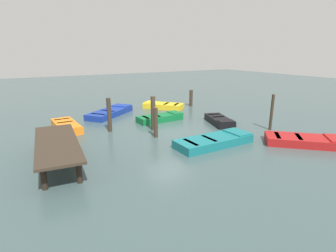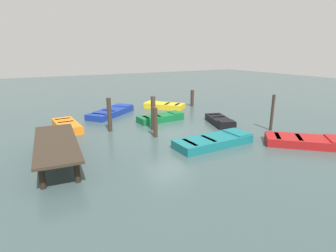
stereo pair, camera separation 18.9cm
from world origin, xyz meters
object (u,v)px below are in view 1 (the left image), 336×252
object	(u,v)px
rowboat_green	(160,118)
rowboat_red	(305,140)
rowboat_black	(219,120)
mooring_piling_mid_right	(109,115)
rowboat_teal	(214,141)
mooring_piling_center	(191,98)
rowboat_orange	(66,126)
mooring_piling_far_right	(272,112)
mooring_piling_near_left	(153,113)
rowboat_yellow	(163,106)
mooring_piling_far_left	(156,123)
dock_segment	(57,144)
rowboat_blue	(110,112)

from	to	relation	value
rowboat_green	rowboat_red	world-z (taller)	same
rowboat_black	mooring_piling_mid_right	bearing A→B (deg)	-87.77
rowboat_teal	mooring_piling_mid_right	xyz separation A→B (m)	(4.79, 3.69, 0.74)
rowboat_teal	rowboat_black	world-z (taller)	same
mooring_piling_center	rowboat_green	bearing A→B (deg)	124.32
rowboat_orange	mooring_piling_far_right	xyz separation A→B (m)	(-5.92, -10.32, 0.82)
rowboat_orange	mooring_piling_near_left	bearing A→B (deg)	56.36
rowboat_yellow	mooring_piling_near_left	bearing A→B (deg)	105.36
rowboat_yellow	mooring_piling_far_left	distance (m)	7.50
mooring_piling_far_right	rowboat_yellow	bearing A→B (deg)	16.49
rowboat_orange	rowboat_green	bearing A→B (deg)	77.22
rowboat_red	mooring_piling_near_left	xyz separation A→B (m)	(5.98, 5.28, 0.77)
rowboat_black	rowboat_yellow	size ratio (longest dim) A/B	0.89
dock_segment	mooring_piling_mid_right	world-z (taller)	mooring_piling_mid_right
rowboat_orange	mooring_piling_mid_right	distance (m)	2.74
rowboat_yellow	mooring_piling_far_left	size ratio (longest dim) A/B	2.01
dock_segment	mooring_piling_center	xyz separation A→B (m)	(7.17, -11.43, -0.17)
mooring_piling_far_left	rowboat_black	bearing A→B (deg)	-84.80
dock_segment	rowboat_teal	world-z (taller)	dock_segment
rowboat_orange	rowboat_teal	bearing A→B (deg)	38.88
mooring_piling_near_left	mooring_piling_center	size ratio (longest dim) A/B	1.49
rowboat_red	mooring_piling_far_left	xyz separation A→B (m)	(4.70, 5.78, 0.58)
rowboat_yellow	rowboat_teal	bearing A→B (deg)	126.59
mooring_piling_far_right	rowboat_green	bearing A→B (deg)	42.81
dock_segment	mooring_piling_far_left	size ratio (longest dim) A/B	3.30
rowboat_blue	mooring_piling_mid_right	bearing A→B (deg)	-146.89
mooring_piling_center	mooring_piling_far_left	world-z (taller)	mooring_piling_far_left
rowboat_red	rowboat_orange	xyz separation A→B (m)	(8.54, 9.67, 0.00)
rowboat_green	rowboat_yellow	xyz separation A→B (m)	(3.46, -2.11, -0.00)
rowboat_blue	mooring_piling_near_left	size ratio (longest dim) A/B	2.04
mooring_piling_near_left	mooring_piling_center	xyz separation A→B (m)	(4.73, -5.89, -0.33)
rowboat_teal	rowboat_green	bearing A→B (deg)	89.83
rowboat_red	mooring_piling_near_left	bearing A→B (deg)	174.08
mooring_piling_near_left	rowboat_red	bearing A→B (deg)	-138.58
rowboat_green	mooring_piling_mid_right	distance (m)	3.74
rowboat_red	mooring_piling_mid_right	world-z (taller)	mooring_piling_mid_right
mooring_piling_near_left	rowboat_teal	bearing A→B (deg)	-159.76
mooring_piling_far_right	rowboat_red	bearing A→B (deg)	166.07
rowboat_yellow	mooring_piling_center	bearing A→B (deg)	-138.55
dock_segment	rowboat_blue	size ratio (longest dim) A/B	1.31
rowboat_blue	mooring_piling_mid_right	xyz separation A→B (m)	(-3.86, 1.28, 0.74)
rowboat_green	mooring_piling_far_left	size ratio (longest dim) A/B	1.93
rowboat_teal	rowboat_orange	size ratio (longest dim) A/B	1.25
rowboat_black	rowboat_green	xyz separation A→B (m)	(2.47, 2.91, -0.00)
mooring_piling_far_right	mooring_piling_mid_right	bearing A→B (deg)	62.19
rowboat_teal	rowboat_green	world-z (taller)	same
rowboat_blue	mooring_piling_near_left	world-z (taller)	mooring_piling_near_left
rowboat_black	rowboat_green	world-z (taller)	same
rowboat_black	mooring_piling_center	distance (m)	5.85
rowboat_teal	mooring_piling_near_left	world-z (taller)	mooring_piling_near_left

